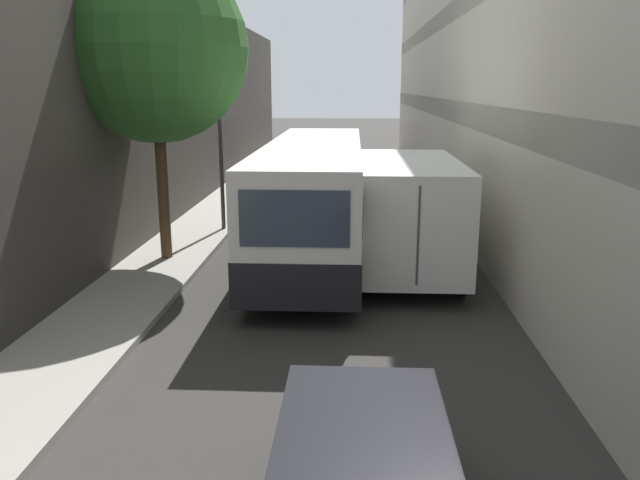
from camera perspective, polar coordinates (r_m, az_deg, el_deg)
The scene contains 8 objects.
ground_plane at distance 15.44m, azimuth 0.86°, elevation -2.79°, with size 150.00×150.00×0.00m, color #33302D.
sidewalk_left at distance 16.13m, azimuth -14.31°, elevation -2.23°, with size 2.07×60.00×0.14m.
building_left_shopfront at distance 16.35m, azimuth -22.27°, elevation 9.26°, with size 2.40×60.00×7.48m.
bus at distance 16.69m, azimuth -0.52°, elevation 4.09°, with size 2.44×11.43×2.99m.
box_truck at distance 15.70m, azimuth 7.72°, elevation 3.02°, with size 2.34×7.29×2.76m.
panel_van at distance 28.79m, azimuth -1.49°, elevation 7.15°, with size 1.82×4.39×1.88m.
street_lamp at distance 19.11m, azimuth -9.35°, elevation 15.50°, with size 0.36×0.80×7.09m.
street_tree_left at distance 16.04m, azimuth -14.91°, elevation 16.57°, with size 4.52×4.52×7.43m.
Camera 1 is at (0.56, 0.22, 4.43)m, focal length 35.00 mm.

